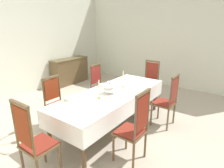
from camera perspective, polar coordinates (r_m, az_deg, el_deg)
name	(u,v)px	position (r m, az deg, el deg)	size (l,w,h in m)	color
ground	(101,122)	(4.38, -3.21, -11.34)	(6.82, 6.06, 0.04)	#B7A997
back_wall	(17,38)	(6.26, -26.40, 12.21)	(6.82, 0.08, 3.39)	silver
right_wall	(165,36)	(6.86, 15.58, 13.71)	(0.08, 6.06, 3.39)	silver
dining_table	(112,96)	(3.91, 0.01, -3.50)	(2.75, 1.01, 0.76)	brown
tablecloth	(112,96)	(3.91, 0.01, -3.61)	(2.77, 1.03, 0.34)	white
chair_south_a	(134,127)	(2.98, 6.66, -12.60)	(0.44, 0.42, 1.20)	brown
chair_north_a	(57,101)	(4.10, -16.19, -5.03)	(0.44, 0.42, 1.08)	brown
chair_south_b	(167,100)	(4.13, 16.14, -4.60)	(0.44, 0.42, 1.13)	brown
chair_north_b	(99,84)	(4.99, -3.76, -0.14)	(0.44, 0.42, 1.10)	brown
chair_head_west	(34,140)	(2.86, -22.32, -15.30)	(0.42, 0.44, 1.20)	brown
chair_head_east	(150,80)	(5.41, 11.16, 1.05)	(0.42, 0.44, 1.13)	brown
soup_tureen	(110,88)	(3.79, -0.69, -1.29)	(0.28, 0.28, 0.22)	white
candlestick_west	(99,91)	(3.53, -3.92, -2.15)	(0.07, 0.07, 0.36)	gold
candlestick_east	(123,81)	(4.16, 3.33, 1.03)	(0.07, 0.07, 0.37)	gold
bowl_near_left	(103,85)	(4.28, -2.63, -0.22)	(0.18, 0.18, 0.04)	white
bowl_near_right	(69,99)	(3.59, -12.77, -4.30)	(0.16, 0.16, 0.04)	white
bowl_far_left	(110,82)	(4.45, -0.48, 0.49)	(0.18, 0.18, 0.04)	white
spoon_primary	(106,84)	(4.39, -1.86, 0.01)	(0.05, 0.18, 0.01)	gold
spoon_secondary	(63,101)	(3.55, -14.45, -5.01)	(0.06, 0.17, 0.01)	gold
sideboard	(70,71)	(7.10, -12.45, 3.86)	(1.44, 0.48, 0.90)	brown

